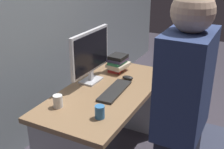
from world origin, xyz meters
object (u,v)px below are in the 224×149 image
monitor (91,54)px  handbag (186,116)px  person_at_desk (180,130)px  book_stack (118,63)px  keyboard (115,91)px  cup_near_keyboard (100,112)px  desk (107,114)px  office_chair (196,144)px  mouse (128,78)px  cup_by_monitor (58,101)px

monitor → handbag: 1.37m
person_at_desk → book_stack: person_at_desk is taller
keyboard → cup_near_keyboard: size_ratio=4.64×
monitor → keyboard: monitor is taller
desk → office_chair: size_ratio=1.42×
desk → mouse: 0.38m
person_at_desk → cup_by_monitor: bearing=87.3°
office_chair → cup_by_monitor: (-0.45, 0.94, 0.36)m
cup_near_keyboard → book_stack: size_ratio=0.41×
person_at_desk → keyboard: bearing=55.3°
mouse → keyboard: bearing=-177.9°
mouse → book_stack: (0.13, 0.17, 0.07)m
office_chair → person_at_desk: person_at_desk is taller
cup_by_monitor → mouse: bearing=-19.8°
mouse → cup_near_keyboard: size_ratio=1.08×
desk → handbag: bearing=-28.8°
desk → keyboard: 0.25m
office_chair → book_stack: 1.02m
desk → book_stack: bearing=13.9°
desk → cup_by_monitor: cup_by_monitor is taller
desk → person_at_desk: bearing=-121.9°
desk → book_stack: book_stack is taller
cup_by_monitor → book_stack: bearing=-5.7°
mouse → handbag: size_ratio=0.26×
monitor → cup_near_keyboard: 0.65m
office_chair → monitor: monitor is taller
keyboard → mouse: size_ratio=4.30×
handbag → monitor: bearing=139.1°
cup_by_monitor → book_stack: size_ratio=0.43×
person_at_desk → cup_near_keyboard: bearing=84.7°
monitor → cup_near_keyboard: bearing=-143.4°
cup_by_monitor → keyboard: bearing=-32.1°
desk → handbag: 1.09m
person_at_desk → desk: bearing=58.1°
office_chair → person_at_desk: 0.65m
office_chair → cup_near_keyboard: 0.82m
monitor → handbag: bearing=-40.9°
cup_near_keyboard → handbag: size_ratio=0.25×
keyboard → mouse: bearing=-1.0°
desk → mouse: (0.28, -0.06, 0.25)m
monitor → cup_by_monitor: monitor is taller
office_chair → handbag: bearing=17.3°
person_at_desk → handbag: bearing=9.9°
office_chair → person_at_desk: bearing=176.5°
person_at_desk → cup_by_monitor: size_ratio=17.19×
keyboard → monitor: bearing=68.0°
cup_near_keyboard → cup_by_monitor: (-0.01, 0.35, 0.00)m
desk → office_chair: bearing=-86.9°
person_at_desk → monitor: 1.09m
cup_by_monitor → handbag: (1.31, -0.68, -0.65)m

